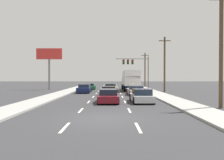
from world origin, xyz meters
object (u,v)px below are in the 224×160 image
(car_yellow, at_px, (110,88))
(car_red, at_px, (109,91))
(car_gray, at_px, (111,86))
(car_green, at_px, (90,87))
(box_truck, at_px, (130,79))
(utility_pole_far, at_px, (145,69))
(utility_pole_mid, at_px, (165,64))
(car_navy, at_px, (85,89))
(traffic_signal_mast, at_px, (133,64))
(car_silver, at_px, (142,96))
(utility_pole_near, at_px, (221,48))
(car_maroon, at_px, (109,96))
(car_white, at_px, (136,90))
(roadside_billboard, at_px, (49,60))

(car_yellow, relative_size, car_red, 1.03)
(car_gray, bearing_deg, car_red, -90.80)
(car_green, distance_m, box_truck, 7.96)
(utility_pole_far, bearing_deg, utility_pole_mid, -89.37)
(car_navy, relative_size, traffic_signal_mast, 0.67)
(car_navy, height_order, car_silver, car_navy)
(utility_pole_near, bearing_deg, utility_pole_far, 90.26)
(car_silver, bearing_deg, utility_pole_near, -33.81)
(car_gray, relative_size, car_maroon, 1.10)
(utility_pole_mid, bearing_deg, car_navy, -172.67)
(car_gray, bearing_deg, car_green, -167.52)
(car_gray, height_order, car_white, car_white)
(utility_pole_near, bearing_deg, utility_pole_mid, 89.86)
(car_yellow, height_order, car_white, car_yellow)
(car_green, relative_size, utility_pole_mid, 0.48)
(utility_pole_far, bearing_deg, utility_pole_near, -89.74)
(car_navy, distance_m, car_gray, 9.27)
(box_truck, bearing_deg, car_navy, -147.87)
(car_green, height_order, car_red, car_red)
(traffic_signal_mast, height_order, utility_pole_far, utility_pole_far)
(car_maroon, distance_m, utility_pole_far, 32.88)
(car_yellow, bearing_deg, utility_pole_far, 65.83)
(car_green, distance_m, car_silver, 20.59)
(car_green, bearing_deg, car_red, -73.63)
(car_white, height_order, utility_pole_far, utility_pole_far)
(car_silver, distance_m, traffic_signal_mast, 25.10)
(car_silver, distance_m, utility_pole_far, 32.21)
(box_truck, bearing_deg, car_white, -90.08)
(utility_pole_near, bearing_deg, car_navy, 128.33)
(car_yellow, xyz_separation_m, box_truck, (3.36, 3.14, 1.38))
(utility_pole_far, bearing_deg, box_truck, -107.77)
(utility_pole_near, bearing_deg, car_white, 113.17)
(car_silver, xyz_separation_m, traffic_signal_mast, (1.72, 24.64, 4.45))
(car_maroon, distance_m, utility_pole_mid, 16.37)
(utility_pole_far, bearing_deg, car_silver, -99.44)
(traffic_signal_mast, distance_m, roadside_billboard, 16.83)
(car_red, distance_m, car_white, 3.73)
(car_green, bearing_deg, traffic_signal_mast, 31.40)
(car_green, distance_m, car_white, 13.36)
(utility_pole_mid, xyz_separation_m, roadside_billboard, (-19.68, 5.87, 1.10))
(car_green, relative_size, car_gray, 0.91)
(car_navy, bearing_deg, roadside_billboard, 134.87)
(car_green, height_order, utility_pole_near, utility_pole_near)
(roadside_billboard, bearing_deg, car_white, -37.31)
(utility_pole_far, bearing_deg, traffic_signal_mast, -117.02)
(box_truck, height_order, utility_pole_near, utility_pole_near)
(car_red, xyz_separation_m, car_silver, (3.17, -6.97, 0.03))
(car_green, distance_m, traffic_signal_mast, 10.96)
(utility_pole_near, xyz_separation_m, roadside_billboard, (-19.64, 22.91, 1.01))
(box_truck, height_order, car_silver, box_truck)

